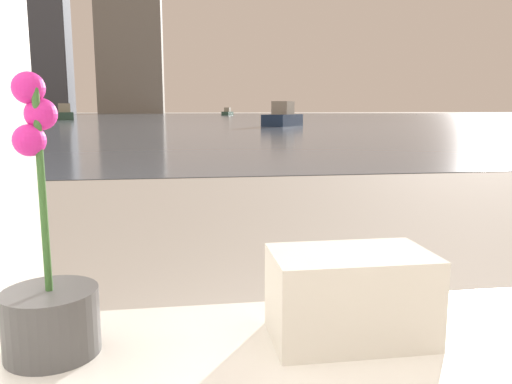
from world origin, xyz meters
TOP-DOWN VIEW (x-y plane):
  - potted_orchid at (-0.65, 0.98)m, footprint 0.16×0.16m
  - towel_stack at (-0.13, 0.96)m, footprint 0.28×0.17m
  - harbor_water at (0.00, 62.00)m, footprint 180.00×110.00m
  - harbor_boat_0 at (5.31, 28.18)m, footprint 2.95×3.79m
  - harbor_boat_1 at (-10.65, 47.05)m, footprint 2.22×4.06m
  - harbor_boat_2 at (6.86, 79.27)m, footprint 2.16×3.42m

SIDE VIEW (x-z plane):
  - harbor_water at x=0.00m, z-range 0.00..0.01m
  - harbor_boat_2 at x=6.86m, z-range -0.17..1.04m
  - harbor_boat_0 at x=5.31m, z-range -0.19..1.18m
  - harbor_boat_1 at x=-10.65m, z-range -0.20..1.24m
  - towel_stack at x=-0.13m, z-range 0.53..0.69m
  - potted_orchid at x=-0.65m, z-range 0.39..0.86m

